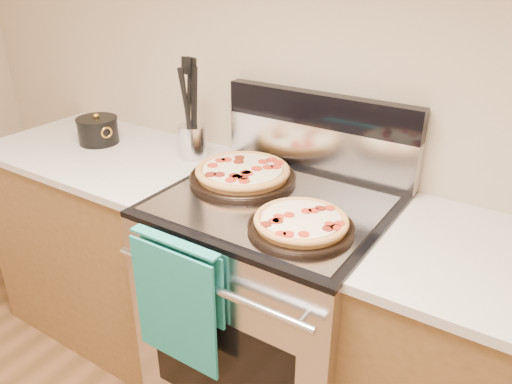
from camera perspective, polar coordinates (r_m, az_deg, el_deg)
The scene contains 15 objects.
wall_back at distance 1.84m, azimuth 8.28°, elevation 15.30°, with size 4.00×4.00×0.00m, color #C2AB8C.
range_body at distance 1.94m, azimuth 1.94°, elevation -13.49°, with size 0.76×0.68×0.90m, color #B7B7BC.
oven_window at distance 1.73m, azimuth -4.18°, elevation -19.34°, with size 0.56×0.01×0.40m, color black.
cooktop at distance 1.69m, azimuth 2.18°, elevation -1.31°, with size 0.76×0.68×0.02m, color black.
backsplash_lower at distance 1.90m, azimuth 7.11°, elevation 4.99°, with size 0.76×0.06×0.18m, color silver.
backsplash_upper at distance 1.85m, azimuth 7.36°, elevation 9.33°, with size 0.76×0.06×0.12m, color black.
oven_handle at distance 1.48m, azimuth -5.56°, elevation -10.67°, with size 0.03×0.03×0.70m, color silver.
dish_towel at distance 1.61m, azimuth -8.85°, elevation -12.06°, with size 0.32×0.05×0.42m, color #1C8F77, non-canonical shape.
foil_sheet at distance 1.66m, azimuth 1.65°, elevation -1.30°, with size 0.70×0.55×0.01m, color gray.
cabinet_left at distance 2.45m, azimuth -15.63°, elevation -5.63°, with size 1.00×0.62×0.88m, color brown.
countertop_left at distance 2.25m, azimuth -17.00°, elevation 4.31°, with size 1.02×0.64×0.03m, color beige.
pepperoni_pizza_back at distance 1.81m, azimuth -1.53°, elevation 2.14°, with size 0.38×0.38×0.05m, color #AB6834, non-canonical shape.
pepperoni_pizza_front at distance 1.50m, azimuth 5.17°, elevation -3.56°, with size 0.32×0.32×0.04m, color #AB6834, non-canonical shape.
utensil_crock at distance 2.05m, azimuth -7.26°, elevation 5.74°, with size 0.11×0.11×0.14m, color silver.
saucepan at distance 2.32m, azimuth -17.59°, elevation 6.62°, with size 0.17×0.17×0.11m, color black.
Camera 1 is at (0.77, 0.36, 1.68)m, focal length 35.00 mm.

